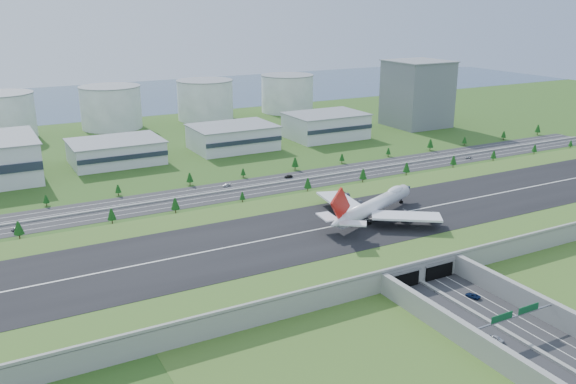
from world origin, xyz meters
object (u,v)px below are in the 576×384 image
office_tower (417,94)px  car_2 (473,296)px  fuel_tank_a (2,116)px  car_0 (497,339)px  car_7 (226,185)px  car_4 (16,229)px  boeing_747 (374,205)px  car_5 (288,176)px  car_6 (469,158)px

office_tower → car_2: 327.20m
fuel_tank_a → car_0: fuel_tank_a is taller
fuel_tank_a → car_7: (103.38, -205.86, -16.59)m
fuel_tank_a → car_0: bearing=-74.4°
car_0 → car_4: size_ratio=1.08×
office_tower → car_4: size_ratio=11.80×
car_2 → car_4: size_ratio=1.19×
fuel_tank_a → car_7: 230.96m
boeing_747 → car_4: size_ratio=14.26×
car_5 → car_7: size_ratio=0.95×
fuel_tank_a → car_0: size_ratio=9.97×
car_5 → office_tower: bearing=120.1°
fuel_tank_a → boeing_747: (133.97, -309.26, -3.29)m
car_5 → car_6: bearing=84.9°
boeing_747 → car_6: (142.15, 84.46, -13.38)m
car_2 → car_7: (-24.96, 172.99, 0.02)m
fuel_tank_a → car_4: (-12.26, -225.41, -16.59)m
boeing_747 → car_5: size_ratio=12.84×
office_tower → fuel_tank_a: office_tower is taller
boeing_747 → car_4: bearing=126.5°
office_tower → car_5: size_ratio=10.63×
car_7 → car_6: bearing=74.8°
car_4 → car_7: bearing=-96.3°
boeing_747 → car_6: bearing=7.1°
car_4 → boeing_747: bearing=-135.7°
car_0 → car_6: (162.85, 179.86, -0.15)m
car_5 → car_4: bearing=-81.0°
car_5 → car_6: 133.11m
car_2 → car_5: 172.19m
car_5 → car_7: car_5 is taller
car_0 → car_4: bearing=109.2°
car_2 → car_4: 208.12m
car_4 → car_5: size_ratio=0.90×
office_tower → car_2: office_tower is taller
car_0 → car_5: bearing=65.3°
car_7 → car_5: bearing=79.0°
car_4 → car_5: 157.45m
car_7 → boeing_747: bearing=7.6°
office_tower → boeing_747: size_ratio=0.83×
car_7 → fuel_tank_a: bearing=-162.2°
car_2 → car_4: (-140.60, 153.44, 0.03)m
boeing_747 → office_tower: bearing=22.6°
office_tower → car_7: (-216.62, -90.86, -26.59)m
office_tower → car_6: size_ratio=10.79×
car_2 → car_7: bearing=-99.4°
car_2 → car_5: size_ratio=1.07×
boeing_747 → car_4: 169.09m
car_6 → fuel_tank_a: bearing=73.5°
car_5 → car_7: bearing=-89.7°
fuel_tank_a → car_6: 356.45m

